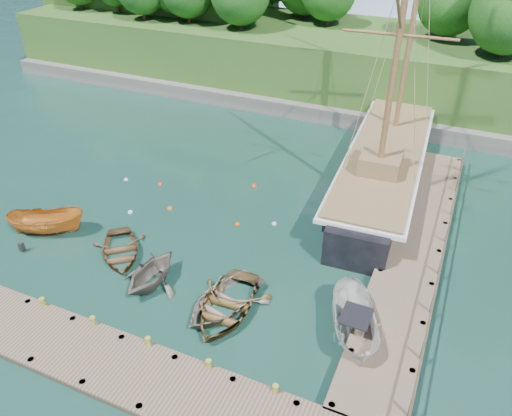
{
  "coord_description": "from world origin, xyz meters",
  "views": [
    {
      "loc": [
        12.38,
        -16.85,
        17.63
      ],
      "look_at": [
        2.72,
        4.86,
        2.0
      ],
      "focal_mm": 35.0,
      "sensor_mm": 36.0,
      "label": 1
    }
  ],
  "objects_px": {
    "rowboat_3": "(224,306)",
    "cabin_boat_white": "(353,338)",
    "rowboat_0": "(121,255)",
    "schooner": "(384,167)",
    "rowboat_2": "(226,312)",
    "motorboat_orange": "(50,233)",
    "rowboat_1": "(153,284)"
  },
  "relations": [
    {
      "from": "rowboat_1",
      "to": "schooner",
      "type": "bearing_deg",
      "value": 63.48
    },
    {
      "from": "rowboat_3",
      "to": "rowboat_0",
      "type": "bearing_deg",
      "value": -174.37
    },
    {
      "from": "rowboat_1",
      "to": "rowboat_2",
      "type": "bearing_deg",
      "value": -0.59
    },
    {
      "from": "rowboat_3",
      "to": "schooner",
      "type": "bearing_deg",
      "value": 89.05
    },
    {
      "from": "rowboat_1",
      "to": "schooner",
      "type": "distance_m",
      "value": 17.88
    },
    {
      "from": "rowboat_3",
      "to": "schooner",
      "type": "height_order",
      "value": "schooner"
    },
    {
      "from": "cabin_boat_white",
      "to": "schooner",
      "type": "relative_size",
      "value": 0.19
    },
    {
      "from": "rowboat_3",
      "to": "cabin_boat_white",
      "type": "xyz_separation_m",
      "value": [
        6.38,
        0.61,
        0.0
      ]
    },
    {
      "from": "rowboat_3",
      "to": "cabin_boat_white",
      "type": "distance_m",
      "value": 6.41
    },
    {
      "from": "rowboat_0",
      "to": "rowboat_2",
      "type": "distance_m",
      "value": 7.56
    },
    {
      "from": "rowboat_0",
      "to": "cabin_boat_white",
      "type": "height_order",
      "value": "cabin_boat_white"
    },
    {
      "from": "rowboat_0",
      "to": "cabin_boat_white",
      "type": "relative_size",
      "value": 0.83
    },
    {
      "from": "rowboat_1",
      "to": "rowboat_3",
      "type": "relative_size",
      "value": 0.78
    },
    {
      "from": "rowboat_0",
      "to": "rowboat_2",
      "type": "height_order",
      "value": "rowboat_2"
    },
    {
      "from": "rowboat_2",
      "to": "cabin_boat_white",
      "type": "height_order",
      "value": "cabin_boat_white"
    },
    {
      "from": "rowboat_0",
      "to": "motorboat_orange",
      "type": "relative_size",
      "value": 0.94
    },
    {
      "from": "cabin_boat_white",
      "to": "schooner",
      "type": "height_order",
      "value": "schooner"
    },
    {
      "from": "rowboat_3",
      "to": "rowboat_1",
      "type": "bearing_deg",
      "value": -164.15
    },
    {
      "from": "rowboat_0",
      "to": "motorboat_orange",
      "type": "bearing_deg",
      "value": 140.13
    },
    {
      "from": "rowboat_3",
      "to": "schooner",
      "type": "distance_m",
      "value": 16.24
    },
    {
      "from": "rowboat_2",
      "to": "motorboat_orange",
      "type": "relative_size",
      "value": 1.12
    },
    {
      "from": "rowboat_2",
      "to": "rowboat_0",
      "type": "bearing_deg",
      "value": 165.12
    },
    {
      "from": "schooner",
      "to": "rowboat_0",
      "type": "bearing_deg",
      "value": -132.18
    },
    {
      "from": "rowboat_3",
      "to": "motorboat_orange",
      "type": "bearing_deg",
      "value": -170.48
    },
    {
      "from": "rowboat_0",
      "to": "schooner",
      "type": "relative_size",
      "value": 0.16
    },
    {
      "from": "rowboat_1",
      "to": "motorboat_orange",
      "type": "relative_size",
      "value": 0.82
    },
    {
      "from": "rowboat_0",
      "to": "rowboat_3",
      "type": "distance_m",
      "value": 7.22
    },
    {
      "from": "schooner",
      "to": "cabin_boat_white",
      "type": "bearing_deg",
      "value": -86.04
    },
    {
      "from": "rowboat_0",
      "to": "rowboat_2",
      "type": "bearing_deg",
      "value": -50.92
    },
    {
      "from": "rowboat_0",
      "to": "rowboat_1",
      "type": "height_order",
      "value": "rowboat_1"
    },
    {
      "from": "rowboat_1",
      "to": "rowboat_2",
      "type": "distance_m",
      "value": 4.44
    },
    {
      "from": "rowboat_2",
      "to": "cabin_boat_white",
      "type": "bearing_deg",
      "value": 4.92
    }
  ]
}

